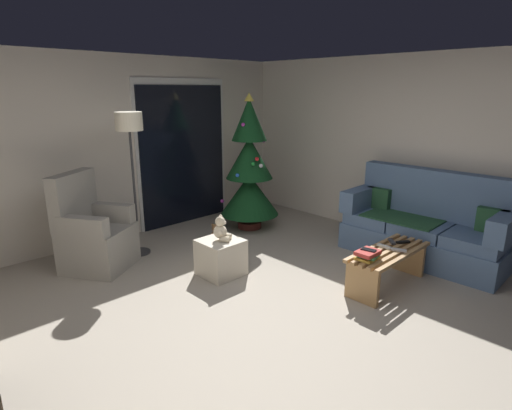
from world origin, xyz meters
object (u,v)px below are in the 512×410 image
(cell_phone, at_px, (369,250))
(ottoman, at_px, (221,257))
(floor_lamp, at_px, (130,136))
(teddy_bear_cream, at_px, (221,230))
(coffee_table, at_px, (388,262))
(remote_silver, at_px, (399,250))
(teddy_bear_chestnut_by_tree, at_px, (216,235))
(couch, at_px, (425,227))
(book_stack, at_px, (368,255))
(remote_white, at_px, (384,246))
(remote_graphite, at_px, (392,241))
(armchair, at_px, (94,235))
(remote_black, at_px, (403,242))
(christmas_tree, at_px, (249,171))

(cell_phone, bearing_deg, ottoman, 106.34)
(floor_lamp, height_order, teddy_bear_cream, floor_lamp)
(coffee_table, distance_m, cell_phone, 0.43)
(remote_silver, height_order, teddy_bear_chestnut_by_tree, remote_silver)
(couch, distance_m, book_stack, 1.42)
(teddy_bear_cream, height_order, teddy_bear_chestnut_by_tree, teddy_bear_cream)
(remote_silver, bearing_deg, book_stack, 143.85)
(couch, height_order, coffee_table, couch)
(remote_white, distance_m, remote_graphite, 0.19)
(book_stack, xyz_separation_m, floor_lamp, (-1.07, 2.66, 1.05))
(coffee_table, bearing_deg, teddy_bear_cream, 126.57)
(remote_white, height_order, armchair, armchair)
(remote_silver, distance_m, floor_lamp, 3.33)
(coffee_table, bearing_deg, teddy_bear_chestnut_by_tree, 102.62)
(book_stack, xyz_separation_m, armchair, (-1.65, 2.62, -0.06))
(ottoman, bearing_deg, remote_graphite, -46.10)
(remote_white, bearing_deg, cell_phone, 8.75)
(remote_silver, relative_size, cell_phone, 1.08)
(coffee_table, relative_size, remote_silver, 7.05)
(couch, xyz_separation_m, remote_graphite, (-0.82, 0.01, 0.02))
(floor_lamp, bearing_deg, book_stack, -68.13)
(remote_white, distance_m, teddy_bear_cream, 1.78)
(teddy_bear_chestnut_by_tree, bearing_deg, remote_black, -70.36)
(coffee_table, distance_m, remote_white, 0.17)
(coffee_table, height_order, floor_lamp, floor_lamp)
(coffee_table, relative_size, cell_phone, 7.64)
(christmas_tree, distance_m, teddy_bear_cream, 1.72)
(teddy_bear_cream, bearing_deg, floor_lamp, 106.22)
(remote_black, height_order, teddy_bear_cream, teddy_bear_cream)
(remote_silver, relative_size, teddy_bear_cream, 0.55)
(cell_phone, bearing_deg, floor_lamp, 101.57)
(remote_silver, bearing_deg, teddy_bear_chestnut_by_tree, 82.48)
(remote_white, height_order, cell_phone, cell_phone)
(coffee_table, bearing_deg, remote_black, -0.50)
(remote_white, height_order, teddy_bear_cream, teddy_bear_cream)
(armchair, relative_size, teddy_bear_cream, 3.96)
(christmas_tree, xyz_separation_m, teddy_bear_chestnut_by_tree, (-0.79, -0.17, -0.76))
(remote_graphite, xyz_separation_m, teddy_bear_chestnut_by_tree, (-0.74, 2.17, -0.30))
(couch, relative_size, christmas_tree, 0.98)
(coffee_table, distance_m, book_stack, 0.41)
(remote_black, bearing_deg, remote_white, 104.63)
(remote_black, xyz_separation_m, teddy_bear_chestnut_by_tree, (-0.81, 2.27, -0.30))
(remote_white, relative_size, teddy_bear_cream, 0.55)
(cell_phone, distance_m, armchair, 3.10)
(remote_black, xyz_separation_m, remote_silver, (-0.25, -0.08, 0.00))
(remote_graphite, distance_m, cell_phone, 0.60)
(teddy_bear_chestnut_by_tree, bearing_deg, cell_phone, -86.24)
(teddy_bear_chestnut_by_tree, bearing_deg, teddy_bear_cream, -124.92)
(ottoman, xyz_separation_m, teddy_bear_cream, (0.01, -0.01, 0.33))
(remote_black, distance_m, ottoman, 2.03)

